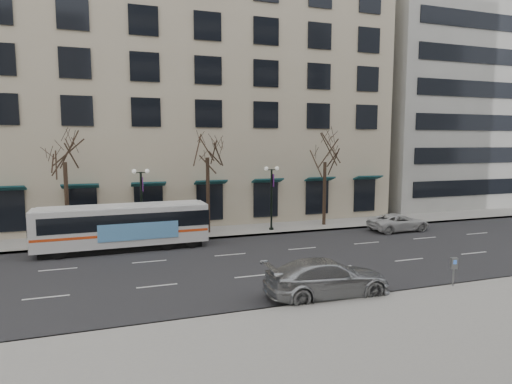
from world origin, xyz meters
name	(u,v)px	position (x,y,z in m)	size (l,w,h in m)	color
ground	(241,264)	(0.00, 0.00, 0.00)	(160.00, 160.00, 0.00)	black
sidewalk_far	(268,229)	(5.00, 9.00, 0.07)	(80.00, 4.00, 0.15)	gray
building_hotel	(161,93)	(-2.00, 21.00, 12.00)	(40.00, 20.00, 24.00)	tan
building_office	(440,58)	(32.00, 21.00, 17.50)	(25.00, 20.00, 35.00)	#999993
tree_far_left	(64,148)	(-10.00, 8.80, 6.70)	(3.60, 3.60, 8.34)	black
tree_far_mid	(207,145)	(0.00, 8.80, 6.91)	(3.60, 3.60, 8.55)	black
tree_far_right	(325,151)	(10.00, 8.80, 6.42)	(3.60, 3.60, 8.06)	black
lamp_post_left	(142,200)	(-4.99, 8.20, 2.94)	(1.22, 0.45, 5.21)	black
lamp_post_right	(272,195)	(5.01, 8.20, 2.94)	(1.22, 0.45, 5.21)	black
city_bus	(124,225)	(-6.30, 5.80, 1.63)	(11.09, 2.72, 2.99)	silver
silver_car	(327,278)	(2.35, -6.20, 0.86)	(2.40, 5.92, 1.72)	#9FA2A6
white_pickup	(399,222)	(14.83, 5.18, 0.69)	(2.29, 4.97, 1.38)	#BBBBBB
pay_station	(454,266)	(8.61, -7.30, 1.16)	(0.34, 0.27, 1.40)	gray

